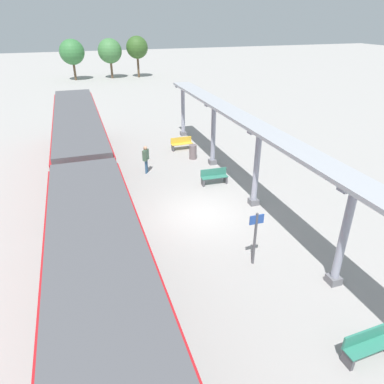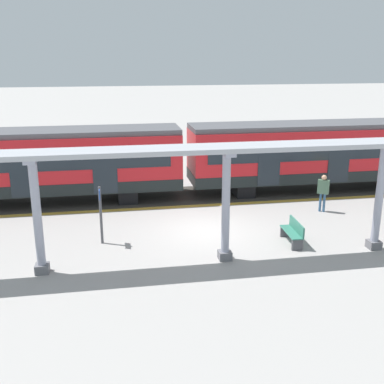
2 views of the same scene
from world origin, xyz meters
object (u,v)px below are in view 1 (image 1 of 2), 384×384
object	(u,v)px
canopy_pillar_fourth	(213,135)
bench_mid_platform	(214,176)
train_far_carriage	(80,141)
canopy_pillar_fifth	(183,111)
trash_bin	(193,152)
passenger_waiting_near_edge	(146,156)
canopy_pillar_second	(344,237)
platform_info_sign	(255,234)
bench_far_end	(367,344)
canopy_pillar_third	(256,169)
bench_near_end	(182,143)
train_near_carriage	(110,337)

from	to	relation	value
canopy_pillar_fourth	bench_mid_platform	world-z (taller)	canopy_pillar_fourth
train_far_carriage	canopy_pillar_fifth	world-z (taller)	canopy_pillar_fifth
trash_bin	train_far_carriage	bearing A→B (deg)	176.24
train_far_carriage	trash_bin	distance (m)	7.04
canopy_pillar_fifth	passenger_waiting_near_edge	size ratio (longest dim) A/B	2.26
canopy_pillar_second	canopy_pillar_fifth	world-z (taller)	same
platform_info_sign	train_far_carriage	bearing A→B (deg)	115.95
train_far_carriage	bench_far_end	size ratio (longest dim) A/B	9.44
bench_far_end	passenger_waiting_near_edge	xyz separation A→B (m)	(-3.12, 14.34, 0.62)
train_far_carriage	canopy_pillar_third	size ratio (longest dim) A/B	3.74
train_far_carriage	canopy_pillar_third	distance (m)	10.67
bench_mid_platform	trash_bin	bearing A→B (deg)	88.63
bench_near_end	train_near_carriage	bearing A→B (deg)	-112.29
train_near_carriage	canopy_pillar_second	size ratio (longest dim) A/B	3.74
bench_far_end	passenger_waiting_near_edge	bearing A→B (deg)	102.28
train_far_carriage	platform_info_sign	bearing A→B (deg)	-64.05
canopy_pillar_fourth	passenger_waiting_near_edge	xyz separation A→B (m)	(-4.26, -0.07, -0.88)
canopy_pillar_third	canopy_pillar_fifth	world-z (taller)	same
canopy_pillar_fourth	canopy_pillar_fifth	bearing A→B (deg)	90.00
train_near_carriage	canopy_pillar_third	world-z (taller)	canopy_pillar_third
train_near_carriage	canopy_pillar_third	xyz separation A→B (m)	(7.78, 7.59, 0.11)
bench_near_end	bench_far_end	size ratio (longest dim) A/B	1.00
canopy_pillar_fourth	trash_bin	size ratio (longest dim) A/B	4.04
canopy_pillar_second	bench_near_end	xyz separation A→B (m)	(-1.07, 14.87, -1.50)
bench_far_end	platform_info_sign	bearing A→B (deg)	102.85
train_far_carriage	canopy_pillar_second	bearing A→B (deg)	-59.80
train_near_carriage	platform_info_sign	size ratio (longest dim) A/B	6.50
bench_near_end	train_far_carriage	bearing A→B (deg)	-167.48
bench_near_end	trash_bin	world-z (taller)	trash_bin
canopy_pillar_fifth	platform_info_sign	size ratio (longest dim) A/B	1.74
train_near_carriage	canopy_pillar_fifth	distance (m)	20.94
bench_far_end	passenger_waiting_near_edge	size ratio (longest dim) A/B	0.89
train_near_carriage	bench_far_end	distance (m)	6.90
canopy_pillar_fifth	bench_far_end	world-z (taller)	canopy_pillar_fifth
canopy_pillar_third	canopy_pillar_fifth	bearing A→B (deg)	90.00
bench_far_end	trash_bin	bearing A→B (deg)	89.09
train_near_carriage	canopy_pillar_second	distance (m)	7.93
canopy_pillar_fifth	platform_info_sign	distance (m)	16.19
canopy_pillar_third	bench_mid_platform	size ratio (longest dim) A/B	2.52
canopy_pillar_third	canopy_pillar_fourth	size ratio (longest dim) A/B	1.00
bench_near_end	platform_info_sign	size ratio (longest dim) A/B	0.69
train_near_carriage	platform_info_sign	world-z (taller)	train_near_carriage
canopy_pillar_second	bench_far_end	bearing A→B (deg)	-112.52
canopy_pillar_fourth	trash_bin	bearing A→B (deg)	125.30
canopy_pillar_second	platform_info_sign	bearing A→B (deg)	139.24
trash_bin	platform_info_sign	world-z (taller)	platform_info_sign
canopy_pillar_fourth	bench_mid_platform	xyz separation A→B (m)	(-0.99, -2.72, -1.50)
train_near_carriage	canopy_pillar_fifth	world-z (taller)	canopy_pillar_fifth
canopy_pillar_second	bench_mid_platform	bearing A→B (deg)	96.29
train_near_carriage	canopy_pillar_fifth	bearing A→B (deg)	68.17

